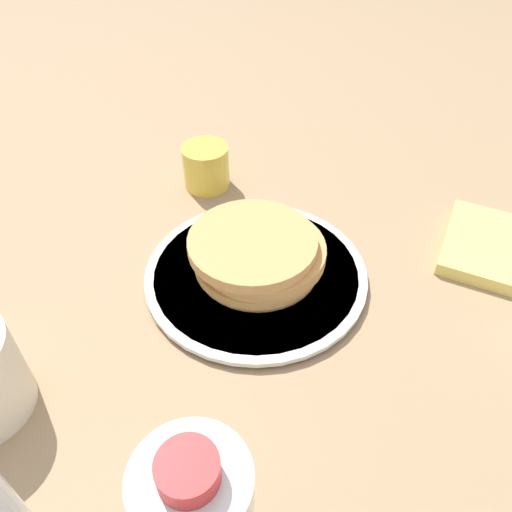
{
  "coord_description": "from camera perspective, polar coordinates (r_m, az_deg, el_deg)",
  "views": [
    {
      "loc": [
        -0.25,
        -0.41,
        0.49
      ],
      "look_at": [
        0.01,
        -0.01,
        0.04
      ],
      "focal_mm": 35.0,
      "sensor_mm": 36.0,
      "label": 1
    }
  ],
  "objects": [
    {
      "name": "ground_plane",
      "position": [
        0.68,
        -1.59,
        -2.34
      ],
      "size": [
        4.0,
        4.0,
        0.0
      ],
      "primitive_type": "plane",
      "color": "#9E7F5B"
    },
    {
      "name": "plate",
      "position": [
        0.67,
        0.0,
        -2.04
      ],
      "size": [
        0.3,
        0.3,
        0.01
      ],
      "color": "silver",
      "rests_on": "ground_plane"
    },
    {
      "name": "pancake_stack",
      "position": [
        0.65,
        0.18,
        0.23
      ],
      "size": [
        0.18,
        0.18,
        0.06
      ],
      "color": "tan",
      "rests_on": "plate"
    },
    {
      "name": "juice_glass",
      "position": [
        0.83,
        -5.73,
        10.12
      ],
      "size": [
        0.08,
        0.08,
        0.07
      ],
      "color": "yellow",
      "rests_on": "ground_plane"
    },
    {
      "name": "napkin",
      "position": [
        0.78,
        25.64,
        0.81
      ],
      "size": [
        0.21,
        0.2,
        0.02
      ],
      "color": "#E5D166",
      "rests_on": "ground_plane"
    }
  ]
}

